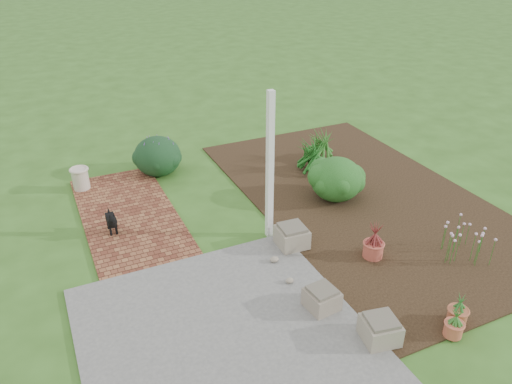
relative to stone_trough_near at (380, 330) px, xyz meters
name	(u,v)px	position (x,y,z in m)	size (l,w,h in m)	color
ground	(255,242)	(-0.48, 2.65, -0.18)	(80.00, 80.00, 0.00)	#31571B
concrete_patio	(224,335)	(-1.73, 0.90, -0.16)	(3.50, 3.50, 0.04)	#5D5D5A
brick_path	(129,214)	(-2.18, 4.40, -0.16)	(1.60, 3.50, 0.04)	#5B2A1C
garden_bed	(363,197)	(2.02, 3.15, -0.17)	(4.00, 7.00, 0.03)	black
veranda_post	(270,168)	(-0.18, 2.75, 1.07)	(0.10, 0.10, 2.50)	white
stone_trough_near	(380,330)	(0.00, 0.00, 0.00)	(0.43, 0.43, 0.28)	#776B5A
stone_trough_mid	(322,299)	(-0.34, 0.81, -0.01)	(0.40, 0.40, 0.27)	#716A53
stone_trough_far	(292,237)	(0.00, 2.28, 0.01)	(0.46, 0.46, 0.31)	gray
black_dog	(111,220)	(-2.55, 3.87, 0.10)	(0.14, 0.47, 0.40)	black
cream_ceramic_urn	(80,179)	(-2.80, 5.73, 0.07)	(0.31, 0.31, 0.42)	beige
evergreen_shrub	(337,178)	(1.51, 3.34, 0.26)	(0.97, 0.97, 0.83)	#0C380C
agapanthus_clump_back	(311,152)	(1.69, 4.56, 0.27)	(0.93, 0.93, 0.84)	#0F3D11
agapanthus_clump_front	(321,142)	(2.16, 4.95, 0.26)	(0.93, 0.93, 0.83)	#1D4312
pink_flower_patch	(465,241)	(2.29, 0.92, 0.12)	(0.85, 0.85, 0.55)	#113D0F
terracotta_pot_bronze	(373,250)	(1.00, 1.49, -0.03)	(0.31, 0.31, 0.25)	#B34E3C
terracotta_pot_small_left	(457,316)	(1.11, -0.17, -0.05)	(0.25, 0.25, 0.21)	#9F5336
terracotta_pot_small_right	(453,329)	(0.89, -0.33, -0.05)	(0.23, 0.23, 0.20)	#B7593E
purple_flowering_bush	(157,155)	(-1.23, 5.84, 0.23)	(0.97, 0.97, 0.82)	black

